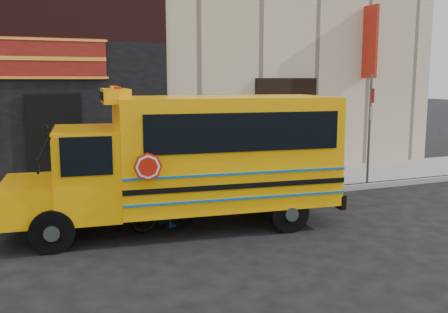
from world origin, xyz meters
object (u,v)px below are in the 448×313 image
cyclist (166,185)px  school_bus (194,156)px  sign_pole (370,126)px  bicycle (167,204)px

cyclist → school_bus: bearing=-124.4°
sign_pole → bicycle: (-6.49, -1.71, -1.28)m
school_bus → bicycle: size_ratio=4.11×
school_bus → cyclist: school_bus is taller
sign_pole → cyclist: size_ratio=1.76×
school_bus → cyclist: (-0.60, 0.08, -0.58)m
bicycle → cyclist: size_ratio=0.93×
bicycle → cyclist: 0.41m
school_bus → bicycle: school_bus is taller
bicycle → cyclist: cyclist is taller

